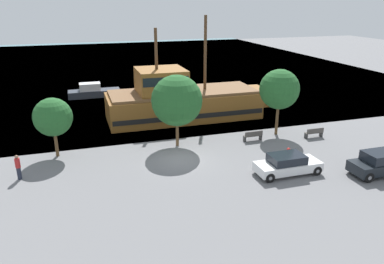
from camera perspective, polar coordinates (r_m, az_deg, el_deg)
ground_plane at (r=27.63m, az=-1.73°, el=-3.98°), size 160.00×160.00×0.00m
water_surface at (r=69.63m, az=-11.76°, el=10.02°), size 80.00×80.00×0.00m
pirate_ship at (r=36.51m, az=-1.64°, el=4.86°), size 15.95×5.47×9.69m
moored_boat_dockside at (r=46.62m, az=-14.80°, el=5.98°), size 6.04×1.91×1.66m
parked_car_curb_front at (r=25.72m, az=14.34°, el=-4.80°), size 4.38×1.80×1.39m
parked_car_curb_mid at (r=27.81m, az=26.80°, el=-4.29°), size 4.16×1.79×1.61m
fire_hydrant at (r=28.47m, az=14.46°, el=-3.00°), size 0.42×0.25×0.76m
bench_promenade_east at (r=33.14m, az=18.13°, el=-0.11°), size 1.59×0.45×0.85m
bench_promenade_west at (r=31.21m, az=9.29°, el=-0.57°), size 1.57×0.45×0.85m
pedestrian_walking_near at (r=26.60m, az=-24.97°, el=-4.87°), size 0.32×0.32×1.69m
tree_row_east at (r=28.74m, az=-20.45°, el=2.13°), size 2.79×2.79×4.43m
tree_row_mideast at (r=28.81m, az=-2.33°, el=4.80°), size 3.96×3.96×5.69m
tree_row_midwest at (r=32.16m, az=13.17°, el=6.34°), size 3.33×3.33×5.64m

